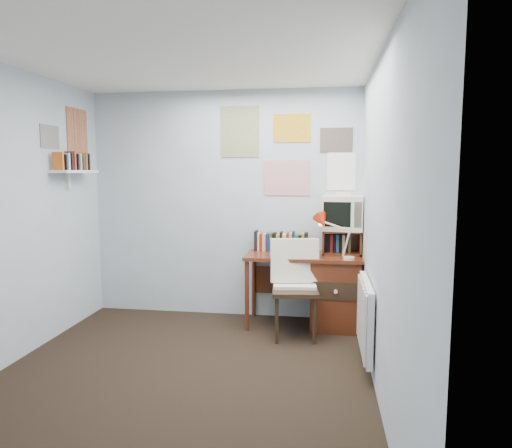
{
  "coord_description": "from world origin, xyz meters",
  "views": [
    {
      "loc": [
        1.09,
        -3.22,
        1.63
      ],
      "look_at": [
        0.47,
        0.97,
        1.13
      ],
      "focal_mm": 32.0,
      "sensor_mm": 36.0,
      "label": 1
    }
  ],
  "objects_px": {
    "desk_lamp": "(349,240)",
    "radiator": "(366,317)",
    "desk": "(329,289)",
    "crt_tv": "(343,211)",
    "wall_shelf": "(75,172)",
    "tv_riser": "(341,242)",
    "desk_chair": "(295,291)"
  },
  "relations": [
    {
      "from": "desk_chair",
      "to": "tv_riser",
      "type": "relative_size",
      "value": 2.33
    },
    {
      "from": "desk",
      "to": "wall_shelf",
      "type": "height_order",
      "value": "wall_shelf"
    },
    {
      "from": "tv_riser",
      "to": "wall_shelf",
      "type": "distance_m",
      "value": 2.83
    },
    {
      "from": "tv_riser",
      "to": "wall_shelf",
      "type": "relative_size",
      "value": 0.65
    },
    {
      "from": "desk_chair",
      "to": "radiator",
      "type": "height_order",
      "value": "desk_chair"
    },
    {
      "from": "desk",
      "to": "crt_tv",
      "type": "distance_m",
      "value": 0.82
    },
    {
      "from": "desk_chair",
      "to": "crt_tv",
      "type": "relative_size",
      "value": 2.25
    },
    {
      "from": "desk",
      "to": "radiator",
      "type": "relative_size",
      "value": 1.5
    },
    {
      "from": "wall_shelf",
      "to": "crt_tv",
      "type": "bearing_deg",
      "value": 10.67
    },
    {
      "from": "wall_shelf",
      "to": "desk_chair",
      "type": "bearing_deg",
      "value": 0.16
    },
    {
      "from": "desk",
      "to": "desk_lamp",
      "type": "height_order",
      "value": "desk_lamp"
    },
    {
      "from": "desk_lamp",
      "to": "radiator",
      "type": "relative_size",
      "value": 0.5
    },
    {
      "from": "crt_tv",
      "to": "radiator",
      "type": "xyz_separation_m",
      "value": [
        0.15,
        -1.06,
        -0.79
      ]
    },
    {
      "from": "radiator",
      "to": "wall_shelf",
      "type": "bearing_deg",
      "value": 169.11
    },
    {
      "from": "tv_riser",
      "to": "radiator",
      "type": "bearing_deg",
      "value": -80.72
    },
    {
      "from": "radiator",
      "to": "desk",
      "type": "bearing_deg",
      "value": 107.24
    },
    {
      "from": "desk",
      "to": "tv_riser",
      "type": "bearing_deg",
      "value": 42.96
    },
    {
      "from": "desk_chair",
      "to": "crt_tv",
      "type": "height_order",
      "value": "crt_tv"
    },
    {
      "from": "crt_tv",
      "to": "radiator",
      "type": "distance_m",
      "value": 1.33
    },
    {
      "from": "desk",
      "to": "desk_lamp",
      "type": "relative_size",
      "value": 3.02
    },
    {
      "from": "desk",
      "to": "wall_shelf",
      "type": "relative_size",
      "value": 1.94
    },
    {
      "from": "tv_riser",
      "to": "desk_lamp",
      "type": "bearing_deg",
      "value": -79.09
    },
    {
      "from": "desk_lamp",
      "to": "wall_shelf",
      "type": "xyz_separation_m",
      "value": [
        -2.75,
        -0.16,
        0.66
      ]
    },
    {
      "from": "radiator",
      "to": "crt_tv",
      "type": "bearing_deg",
      "value": 98.28
    },
    {
      "from": "desk_chair",
      "to": "desk_lamp",
      "type": "relative_size",
      "value": 2.35
    },
    {
      "from": "desk_chair",
      "to": "tv_riser",
      "type": "distance_m",
      "value": 0.78
    },
    {
      "from": "desk_lamp",
      "to": "crt_tv",
      "type": "distance_m",
      "value": 0.43
    },
    {
      "from": "tv_riser",
      "to": "crt_tv",
      "type": "height_order",
      "value": "crt_tv"
    },
    {
      "from": "crt_tv",
      "to": "wall_shelf",
      "type": "xyz_separation_m",
      "value": [
        -2.71,
        -0.51,
        0.41
      ]
    },
    {
      "from": "tv_riser",
      "to": "radiator",
      "type": "xyz_separation_m",
      "value": [
        0.17,
        -1.04,
        -0.47
      ]
    },
    {
      "from": "desk_chair",
      "to": "desk_lamp",
      "type": "distance_m",
      "value": 0.73
    },
    {
      "from": "desk_lamp",
      "to": "wall_shelf",
      "type": "bearing_deg",
      "value": -177.97
    }
  ]
}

